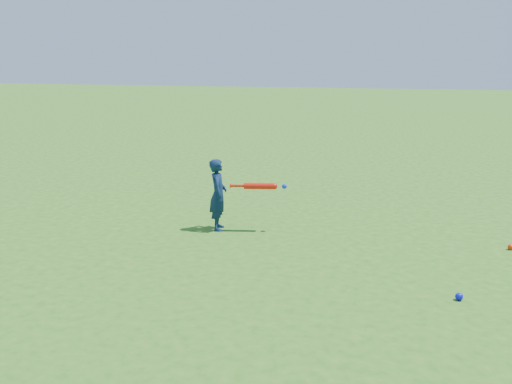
# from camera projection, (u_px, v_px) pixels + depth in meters

# --- Properties ---
(ground) EXTENTS (80.00, 80.00, 0.00)m
(ground) POSITION_uv_depth(u_px,v_px,m) (204.00, 231.00, 7.54)
(ground) COLOR #296017
(ground) RESTS_ON ground
(child) EXTENTS (0.32, 0.40, 0.95)m
(child) POSITION_uv_depth(u_px,v_px,m) (218.00, 195.00, 7.50)
(child) COLOR #0D1F40
(child) RESTS_ON ground
(ground_ball_red) EXTENTS (0.07, 0.07, 0.07)m
(ground_ball_red) POSITION_uv_depth(u_px,v_px,m) (511.00, 247.00, 6.78)
(ground_ball_red) COLOR red
(ground_ball_red) RESTS_ON ground
(ground_ball_blue) EXTENTS (0.07, 0.07, 0.07)m
(ground_ball_blue) POSITION_uv_depth(u_px,v_px,m) (459.00, 297.00, 5.35)
(ground_ball_blue) COLOR #0C10D1
(ground_ball_blue) RESTS_ON ground
(bat_swing) EXTENTS (0.73, 0.23, 0.08)m
(bat_swing) POSITION_uv_depth(u_px,v_px,m) (262.00, 186.00, 7.40)
(bat_swing) COLOR red
(bat_swing) RESTS_ON ground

